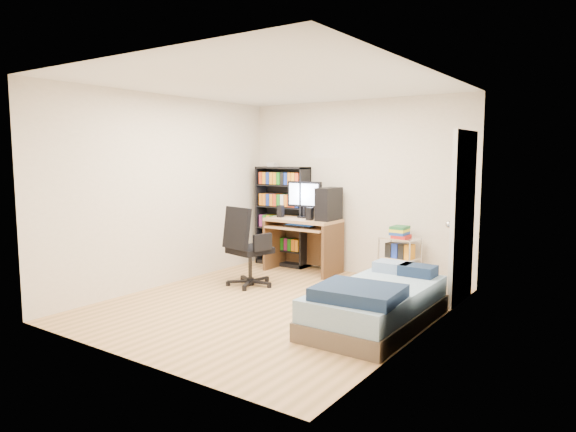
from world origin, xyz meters
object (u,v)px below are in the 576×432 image
Objects in this scene: media_shelf at (283,215)px; computer_desk at (311,224)px; office_chair at (247,261)px; bed at (376,304)px.

computer_desk is at bearing -14.70° from media_shelf.
computer_desk reaches higher than office_chair.
computer_desk is 0.74× the size of bed.
media_shelf reaches higher than office_chair.
computer_desk is at bearing 89.95° from office_chair.
media_shelf is at bearing 165.30° from computer_desk.
bed is at bearing -1.70° from office_chair.
office_chair is (0.38, -1.34, -0.46)m from media_shelf.
media_shelf is at bearing 117.89° from office_chair.
computer_desk reaches higher than bed.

